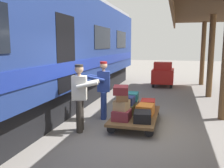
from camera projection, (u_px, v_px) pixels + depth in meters
The scene contains 17 objects.
ground_plane at pixel (135, 131), 6.28m from camera, with size 60.00×60.00×0.00m, color slate.
train_car at pixel (17, 49), 6.79m from camera, with size 3.02×18.94×4.00m.
luggage_cart at pixel (136, 115), 6.78m from camera, with size 1.17×2.20×0.29m.
suitcase_red_plastic at pixel (148, 105), 7.26m from camera, with size 0.40×0.54×0.28m, color #AD231E.
suitcase_burgundy_valise at pixel (122, 115), 6.25m from camera, with size 0.43×0.51×0.25m, color maroon.
suitcase_black_hardshell at pixel (142, 116), 6.11m from camera, with size 0.42×0.54×0.24m, color black.
suitcase_cream_canvas at pixel (130, 104), 7.40m from camera, with size 0.50×0.52×0.25m, color beige.
suitcase_olive_duffel at pixel (126, 109), 6.82m from camera, with size 0.43×0.51×0.26m, color brown.
suitcase_orange_carryall at pixel (145, 110), 6.69m from camera, with size 0.43×0.56×0.28m, color #CC6B23.
suitcase_teal_softside at pixel (131, 96), 7.35m from camera, with size 0.42×0.52×0.22m, color #1E666B.
suitcase_tan_vintage at pixel (122, 105), 6.23m from camera, with size 0.34×0.38×0.25m, color tan.
suitcase_brown_leather at pixel (122, 97), 6.22m from camera, with size 0.30×0.50×0.16m, color brown.
suitcase_maroon_trunk at pixel (121, 90), 6.22m from camera, with size 0.37×0.52×0.20m, color maroon.
suitcase_navy_fabric at pixel (128, 100), 6.79m from camera, with size 0.34×0.44×0.21m, color navy.
porter_in_overalls at pixel (103, 88), 7.21m from camera, with size 0.72×0.52×1.70m.
porter_by_door at pixel (80, 96), 6.12m from camera, with size 0.72×0.52×1.70m.
baggage_tug at pixel (163, 74), 13.00m from camera, with size 1.10×1.70×1.30m.
Camera 1 is at (-0.96, 5.96, 2.17)m, focal length 39.31 mm.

